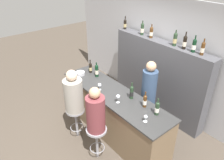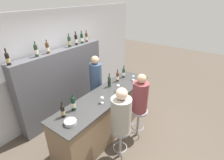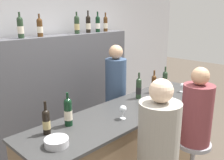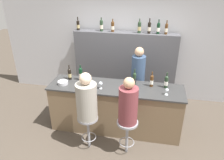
# 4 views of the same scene
# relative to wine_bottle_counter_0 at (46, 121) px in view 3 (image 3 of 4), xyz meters

# --- Properties ---
(wall_back) EXTENTS (6.40, 0.05, 2.60)m
(wall_back) POSITION_rel_wine_bottle_counter_0_xyz_m (0.99, 1.39, 0.19)
(wall_back) COLOR #B2B2B7
(wall_back) RESTS_ON ground_plane
(bar_counter) EXTENTS (2.63, 0.69, 0.99)m
(bar_counter) POSITION_rel_wine_bottle_counter_0_xyz_m (0.99, -0.15, -0.61)
(bar_counter) COLOR brown
(bar_counter) RESTS_ON ground_plane
(back_bar_cabinet) EXTENTS (2.46, 0.28, 1.73)m
(back_bar_cabinet) POSITION_rel_wine_bottle_counter_0_xyz_m (0.99, 1.16, -0.24)
(back_bar_cabinet) COLOR #4C4C51
(back_bar_cabinet) RESTS_ON ground_plane
(wine_bottle_counter_0) EXTENTS (0.07, 0.07, 0.31)m
(wine_bottle_counter_0) POSITION_rel_wine_bottle_counter_0_xyz_m (0.00, 0.00, 0.00)
(wine_bottle_counter_0) COLOR black
(wine_bottle_counter_0) RESTS_ON bar_counter
(wine_bottle_counter_1) EXTENTS (0.08, 0.08, 0.33)m
(wine_bottle_counter_1) POSITION_rel_wine_bottle_counter_0_xyz_m (0.24, 0.00, 0.02)
(wine_bottle_counter_1) COLOR black
(wine_bottle_counter_1) RESTS_ON bar_counter
(wine_bottle_counter_2) EXTENTS (0.07, 0.07, 0.33)m
(wine_bottle_counter_2) POSITION_rel_wine_bottle_counter_0_xyz_m (1.33, 0.00, 0.01)
(wine_bottle_counter_2) COLOR #233823
(wine_bottle_counter_2) RESTS_ON bar_counter
(wine_bottle_counter_3) EXTENTS (0.07, 0.07, 0.31)m
(wine_bottle_counter_3) POSITION_rel_wine_bottle_counter_0_xyz_m (1.66, 0.00, 0.00)
(wine_bottle_counter_3) COLOR #4C2D14
(wine_bottle_counter_3) RESTS_ON bar_counter
(wine_bottle_counter_4) EXTENTS (0.07, 0.07, 0.31)m
(wine_bottle_counter_4) POSITION_rel_wine_bottle_counter_0_xyz_m (1.94, 0.00, 0.01)
(wine_bottle_counter_4) COLOR #233823
(wine_bottle_counter_4) RESTS_ON bar_counter
(wine_bottle_backbar_1) EXTENTS (0.08, 0.08, 0.32)m
(wine_bottle_backbar_1) POSITION_rel_wine_bottle_counter_0_xyz_m (0.41, 1.16, 0.76)
(wine_bottle_backbar_1) COLOR #233823
(wine_bottle_backbar_1) RESTS_ON back_bar_cabinet
(wine_bottle_backbar_2) EXTENTS (0.08, 0.08, 0.30)m
(wine_bottle_backbar_2) POSITION_rel_wine_bottle_counter_0_xyz_m (0.68, 1.16, 0.75)
(wine_bottle_backbar_2) COLOR #4C2D14
(wine_bottle_backbar_2) RESTS_ON back_bar_cabinet
(wine_bottle_backbar_3) EXTENTS (0.08, 0.08, 0.32)m
(wine_bottle_backbar_3) POSITION_rel_wine_bottle_counter_0_xyz_m (1.30, 1.16, 0.76)
(wine_bottle_backbar_3) COLOR #233823
(wine_bottle_backbar_3) RESTS_ON back_bar_cabinet
(wine_bottle_backbar_4) EXTENTS (0.07, 0.07, 0.34)m
(wine_bottle_backbar_4) POSITION_rel_wine_bottle_counter_0_xyz_m (1.52, 1.16, 0.76)
(wine_bottle_backbar_4) COLOR black
(wine_bottle_backbar_4) RESTS_ON back_bar_cabinet
(wine_bottle_backbar_5) EXTENTS (0.07, 0.07, 0.32)m
(wine_bottle_backbar_5) POSITION_rel_wine_bottle_counter_0_xyz_m (1.72, 1.16, 0.75)
(wine_bottle_backbar_5) COLOR black
(wine_bottle_backbar_5) RESTS_ON back_bar_cabinet
(wine_bottle_backbar_6) EXTENTS (0.07, 0.07, 0.31)m
(wine_bottle_backbar_6) POSITION_rel_wine_bottle_counter_0_xyz_m (1.89, 1.16, 0.75)
(wine_bottle_backbar_6) COLOR #4C2D14
(wine_bottle_backbar_6) RESTS_ON back_bar_cabinet
(wine_glass_0) EXTENTS (0.07, 0.07, 0.14)m
(wine_glass_0) POSITION_rel_wine_bottle_counter_0_xyz_m (0.72, -0.28, -0.02)
(wine_glass_0) COLOR silver
(wine_glass_0) RESTS_ON bar_counter
(wine_glass_1) EXTENTS (0.07, 0.07, 0.16)m
(wine_glass_1) POSITION_rel_wine_bottle_counter_0_xyz_m (1.27, -0.28, 0.00)
(wine_glass_1) COLOR silver
(wine_glass_1) RESTS_ON bar_counter
(wine_glass_2) EXTENTS (0.07, 0.07, 0.13)m
(wine_glass_2) POSITION_rel_wine_bottle_counter_0_xyz_m (1.94, -0.28, -0.03)
(wine_glass_2) COLOR silver
(wine_glass_2) RESTS_ON bar_counter
(metal_bowl) EXTENTS (0.20, 0.20, 0.06)m
(metal_bowl) POSITION_rel_wine_bottle_counter_0_xyz_m (-0.06, -0.24, -0.09)
(metal_bowl) COLOR #B7B7BC
(metal_bowl) RESTS_ON bar_counter
(guest_seated_left) EXTENTS (0.36, 0.36, 0.86)m
(guest_seated_left) POSITION_rel_wine_bottle_counter_0_xyz_m (0.60, -0.80, -0.06)
(guest_seated_left) COLOR gray
(guest_seated_left) RESTS_ON bar_stool_left
(bar_stool_right) EXTENTS (0.37, 0.37, 0.68)m
(bar_stool_right) POSITION_rel_wine_bottle_counter_0_xyz_m (1.31, -0.80, -0.58)
(bar_stool_right) COLOR gray
(bar_stool_right) RESTS_ON ground_plane
(guest_seated_right) EXTENTS (0.32, 0.32, 0.84)m
(guest_seated_right) POSITION_rel_wine_bottle_counter_0_xyz_m (1.31, -0.80, -0.07)
(guest_seated_right) COLOR brown
(guest_seated_right) RESTS_ON bar_stool_right
(bartender) EXTENTS (0.29, 0.29, 1.62)m
(bartender) POSITION_rel_wine_bottle_counter_0_xyz_m (1.37, 0.43, -0.35)
(bartender) COLOR #334766
(bartender) RESTS_ON ground_plane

